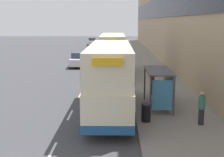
# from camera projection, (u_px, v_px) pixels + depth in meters

# --- Properties ---
(pavement) EXTENTS (5.00, 93.00, 0.14)m
(pavement) POSITION_uv_depth(u_px,v_px,m) (141.00, 59.00, 46.86)
(pavement) COLOR gray
(pavement) RESTS_ON ground_plane
(terrace_facade) EXTENTS (3.10, 93.00, 17.24)m
(terrace_facade) POSITION_uv_depth(u_px,v_px,m) (169.00, 1.00, 45.23)
(terrace_facade) COLOR tan
(terrace_facade) RESTS_ON ground_plane
(lane_mark_1) EXTENTS (0.12, 2.00, 0.01)m
(lane_mark_1) POSITION_uv_depth(u_px,v_px,m) (52.00, 151.00, 13.96)
(lane_mark_1) COLOR silver
(lane_mark_1) RESTS_ON ground_plane
(lane_mark_2) EXTENTS (0.12, 2.00, 0.01)m
(lane_mark_2) POSITION_uv_depth(u_px,v_px,m) (70.00, 115.00, 19.31)
(lane_mark_2) COLOR silver
(lane_mark_2) RESTS_ON ground_plane
(lane_mark_3) EXTENTS (0.12, 2.00, 0.01)m
(lane_mark_3) POSITION_uv_depth(u_px,v_px,m) (80.00, 95.00, 24.66)
(lane_mark_3) COLOR silver
(lane_mark_3) RESTS_ON ground_plane
(lane_mark_4) EXTENTS (0.12, 2.00, 0.01)m
(lane_mark_4) POSITION_uv_depth(u_px,v_px,m) (87.00, 81.00, 30.01)
(lane_mark_4) COLOR silver
(lane_mark_4) RESTS_ON ground_plane
(bus_shelter) EXTENTS (1.60, 4.20, 2.48)m
(bus_shelter) POSITION_uv_depth(u_px,v_px,m) (162.00, 82.00, 20.03)
(bus_shelter) COLOR #4C4C51
(bus_shelter) RESTS_ON ground_plane
(double_decker_bus_near) EXTENTS (2.85, 10.56, 4.30)m
(double_decker_bus_near) POSITION_uv_depth(u_px,v_px,m) (110.00, 77.00, 19.39)
(double_decker_bus_near) COLOR beige
(double_decker_bus_near) RESTS_ON ground_plane
(double_decker_bus_ahead) EXTENTS (2.85, 10.26, 4.30)m
(double_decker_bus_ahead) POSITION_uv_depth(u_px,v_px,m) (113.00, 53.00, 33.60)
(double_decker_bus_ahead) COLOR beige
(double_decker_bus_ahead) RESTS_ON ground_plane
(car_0) EXTENTS (1.97, 4.57, 1.79)m
(car_0) POSITION_uv_depth(u_px,v_px,m) (92.00, 42.00, 74.08)
(car_0) COLOR silver
(car_0) RESTS_ON ground_plane
(car_1) EXTENTS (2.00, 3.97, 1.68)m
(car_1) POSITION_uv_depth(u_px,v_px,m) (118.00, 50.00, 52.40)
(car_1) COLOR navy
(car_1) RESTS_ON ground_plane
(car_2) EXTENTS (1.91, 4.31, 1.83)m
(car_2) POSITION_uv_depth(u_px,v_px,m) (78.00, 60.00, 39.32)
(car_2) COLOR silver
(car_2) RESTS_ON ground_plane
(pedestrian_at_shelter) EXTENTS (0.35, 0.35, 1.78)m
(pedestrian_at_shelter) POSITION_uv_depth(u_px,v_px,m) (152.00, 83.00, 23.90)
(pedestrian_at_shelter) COLOR #23232D
(pedestrian_at_shelter) RESTS_ON ground_plane
(pedestrian_1) EXTENTS (0.36, 0.36, 1.82)m
(pedestrian_1) POSITION_uv_depth(u_px,v_px,m) (171.00, 86.00, 22.75)
(pedestrian_1) COLOR #23232D
(pedestrian_1) RESTS_ON ground_plane
(pedestrian_2) EXTENTS (0.37, 0.37, 1.86)m
(pedestrian_2) POSITION_uv_depth(u_px,v_px,m) (202.00, 108.00, 16.99)
(pedestrian_2) COLOR #23232D
(pedestrian_2) RESTS_ON ground_plane
(litter_bin) EXTENTS (0.55, 0.55, 1.05)m
(litter_bin) POSITION_uv_depth(u_px,v_px,m) (146.00, 112.00, 17.58)
(litter_bin) COLOR black
(litter_bin) RESTS_ON ground_plane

